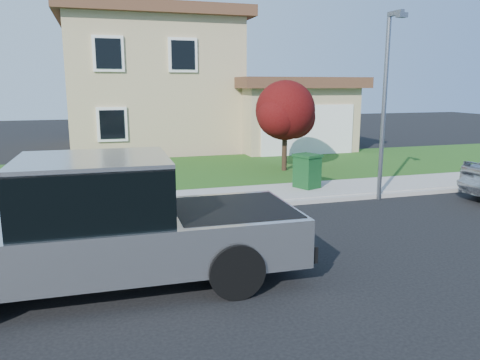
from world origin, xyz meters
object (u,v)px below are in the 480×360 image
ornamental_tree (286,113)px  trash_bin (307,171)px  woman (147,199)px  street_lamp (386,96)px  pickup_truck (105,227)px

ornamental_tree → trash_bin: 3.69m
woman → trash_bin: size_ratio=1.92×
woman → street_lamp: size_ratio=0.39×
ornamental_tree → woman: bearing=-131.3°
street_lamp → ornamental_tree: bearing=99.5°
woman → trash_bin: 6.26m
pickup_truck → woman: size_ratio=3.29×
pickup_truck → woman: pickup_truck is taller
pickup_truck → trash_bin: 8.13m
pickup_truck → street_lamp: street_lamp is taller
woman → street_lamp: bearing=-154.2°
ornamental_tree → street_lamp: 4.95m
woman → ornamental_tree: (5.87, 6.68, 1.30)m
ornamental_tree → street_lamp: bearing=-78.0°
ornamental_tree → trash_bin: (-0.62, -3.28, -1.58)m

